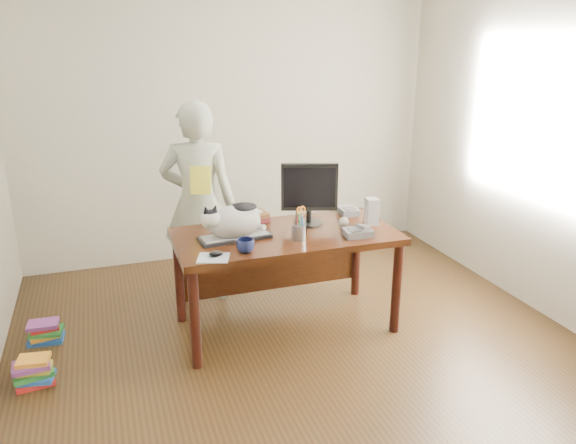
# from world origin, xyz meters

# --- Properties ---
(room) EXTENTS (4.50, 4.50, 4.50)m
(room) POSITION_xyz_m (0.00, 0.00, 1.35)
(room) COLOR black
(room) RESTS_ON ground
(desk) EXTENTS (1.60, 0.80, 0.75)m
(desk) POSITION_xyz_m (0.00, 0.68, 0.60)
(desk) COLOR black
(desk) RESTS_ON ground
(keyboard) EXTENTS (0.51, 0.24, 0.03)m
(keyboard) POSITION_xyz_m (-0.38, 0.60, 0.76)
(keyboard) COLOR black
(keyboard) RESTS_ON desk
(cat) EXTENTS (0.49, 0.28, 0.28)m
(cat) POSITION_xyz_m (-0.39, 0.59, 0.89)
(cat) COLOR silver
(cat) RESTS_ON keyboard
(monitor) EXTENTS (0.41, 0.26, 0.47)m
(monitor) POSITION_xyz_m (0.22, 0.72, 1.02)
(monitor) COLOR black
(monitor) RESTS_ON desk
(pen_cup) EXTENTS (0.12, 0.12, 0.24)m
(pen_cup) POSITION_xyz_m (0.05, 0.45, 0.82)
(pen_cup) COLOR gray
(pen_cup) RESTS_ON desk
(mousepad) EXTENTS (0.25, 0.23, 0.00)m
(mousepad) POSITION_xyz_m (-0.59, 0.29, 0.75)
(mousepad) COLOR silver
(mousepad) RESTS_ON desk
(mouse) EXTENTS (0.10, 0.08, 0.04)m
(mouse) POSITION_xyz_m (-0.57, 0.31, 0.77)
(mouse) COLOR black
(mouse) RESTS_ON mousepad
(coffee_mug) EXTENTS (0.17, 0.17, 0.09)m
(coffee_mug) POSITION_xyz_m (-0.37, 0.33, 0.80)
(coffee_mug) COLOR #0D1335
(coffee_mug) RESTS_ON desk
(phone) EXTENTS (0.21, 0.17, 0.09)m
(phone) POSITION_xyz_m (0.47, 0.38, 0.78)
(phone) COLOR slate
(phone) RESTS_ON desk
(speaker) EXTENTS (0.10, 0.11, 0.20)m
(speaker) POSITION_xyz_m (0.68, 0.58, 0.85)
(speaker) COLOR #ADACAF
(speaker) RESTS_ON desk
(baseball) EXTENTS (0.07, 0.07, 0.07)m
(baseball) POSITION_xyz_m (0.46, 0.60, 0.79)
(baseball) COLOR beige
(baseball) RESTS_ON desk
(book_stack) EXTENTS (0.28, 0.23, 0.09)m
(book_stack) POSITION_xyz_m (-0.16, 0.93, 0.79)
(book_stack) COLOR #54161B
(book_stack) RESTS_ON desk
(calculator) EXTENTS (0.15, 0.19, 0.06)m
(calculator) POSITION_xyz_m (0.62, 0.87, 0.78)
(calculator) COLOR slate
(calculator) RESTS_ON desk
(person) EXTENTS (0.69, 0.55, 1.65)m
(person) POSITION_xyz_m (-0.50, 1.33, 0.82)
(person) COLOR beige
(person) RESTS_ON ground
(held_book) EXTENTS (0.18, 0.13, 0.22)m
(held_book) POSITION_xyz_m (-0.50, 1.16, 1.05)
(held_book) COLOR yellow
(held_book) RESTS_ON person
(book_pile_a) EXTENTS (0.27, 0.22, 0.18)m
(book_pile_a) POSITION_xyz_m (-1.75, 0.40, 0.09)
(book_pile_a) COLOR #AE1818
(book_pile_a) RESTS_ON ground
(book_pile_b) EXTENTS (0.26, 0.20, 0.15)m
(book_pile_b) POSITION_xyz_m (-1.72, 0.95, 0.07)
(book_pile_b) COLOR #1B4EA4
(book_pile_b) RESTS_ON ground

